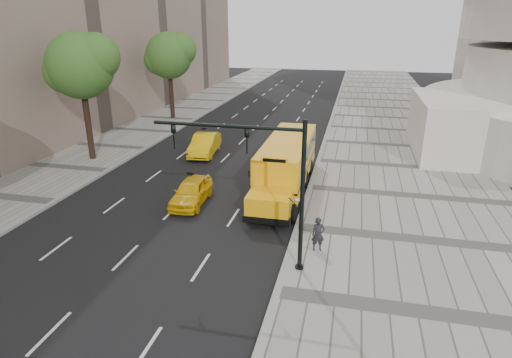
% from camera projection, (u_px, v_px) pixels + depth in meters
% --- Properties ---
extents(ground, '(140.00, 140.00, 0.00)m').
position_uv_depth(ground, '(218.00, 181.00, 27.74)').
color(ground, black).
rests_on(ground, ground).
extents(sidewalk_museum, '(12.00, 140.00, 0.15)m').
position_uv_depth(sidewalk_museum, '(412.00, 196.00, 25.16)').
color(sidewalk_museum, gray).
rests_on(sidewalk_museum, ground).
extents(sidewalk_far, '(6.00, 140.00, 0.15)m').
position_uv_depth(sidewalk_far, '(68.00, 168.00, 30.06)').
color(sidewalk_far, gray).
rests_on(sidewalk_far, ground).
extents(curb_museum, '(0.30, 140.00, 0.15)m').
position_uv_depth(curb_museum, '(310.00, 188.00, 26.44)').
color(curb_museum, gray).
rests_on(curb_museum, ground).
extents(curb_far, '(0.30, 140.00, 0.15)m').
position_uv_depth(curb_far, '(107.00, 171.00, 29.42)').
color(curb_far, gray).
rests_on(curb_far, ground).
extents(tree_b, '(5.19, 4.62, 9.19)m').
position_uv_depth(tree_b, '(81.00, 65.00, 29.60)').
color(tree_b, black).
rests_on(tree_b, ground).
extents(tree_c, '(5.23, 4.65, 8.83)m').
position_uv_depth(tree_c, '(170.00, 55.00, 43.28)').
color(tree_c, black).
rests_on(tree_c, ground).
extents(school_bus, '(2.96, 11.56, 3.19)m').
position_uv_depth(school_bus, '(287.00, 160.00, 26.19)').
color(school_bus, '#FEAE0F').
rests_on(school_bus, ground).
extents(taxi_near, '(1.88, 4.21, 1.41)m').
position_uv_depth(taxi_near, '(191.00, 192.00, 24.19)').
color(taxi_near, '#EDB50A').
rests_on(taxi_near, ground).
extents(taxi_far, '(2.21, 4.98, 1.59)m').
position_uv_depth(taxi_far, '(205.00, 144.00, 33.15)').
color(taxi_far, '#EDB50A').
rests_on(taxi_far, ground).
extents(pedestrian, '(0.65, 0.52, 1.57)m').
position_uv_depth(pedestrian, '(318.00, 234.00, 18.86)').
color(pedestrian, black).
rests_on(pedestrian, sidewalk_museum).
extents(traffic_signal, '(6.18, 0.36, 6.40)m').
position_uv_depth(traffic_signal, '(267.00, 176.00, 16.66)').
color(traffic_signal, black).
rests_on(traffic_signal, ground).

